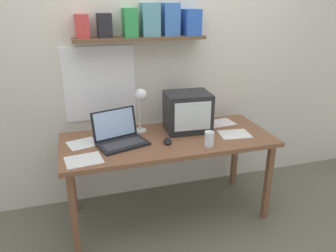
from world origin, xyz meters
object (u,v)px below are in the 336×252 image
object	(u,v)px
corner_desk	(168,145)
crt_monitor	(188,112)
juice_glass	(209,140)
loose_paper_near_monitor	(235,134)
open_notebook	(219,123)
laptop	(119,135)
printed_handout	(84,160)
desk_lamp	(141,102)
computer_mouse	(168,141)
loose_paper_near_laptop	(82,144)

from	to	relation	value
corner_desk	crt_monitor	xyz separation A→B (m)	(0.20, 0.12, 0.22)
juice_glass	loose_paper_near_monitor	world-z (taller)	juice_glass
crt_monitor	open_notebook	bearing A→B (deg)	14.63
laptop	loose_paper_near_monitor	distance (m)	0.92
crt_monitor	printed_handout	size ratio (longest dim) A/B	1.42
laptop	open_notebook	xyz separation A→B (m)	(0.90, 0.16, -0.06)
laptop	desk_lamp	world-z (taller)	desk_lamp
corner_desk	juice_glass	xyz separation A→B (m)	(0.24, -0.23, 0.11)
crt_monitor	juice_glass	size ratio (longest dim) A/B	3.28
corner_desk	crt_monitor	bearing A→B (deg)	30.62
printed_handout	computer_mouse	bearing A→B (deg)	9.91
corner_desk	open_notebook	size ratio (longest dim) A/B	5.74
laptop	desk_lamp	xyz separation A→B (m)	(0.20, 0.13, 0.21)
loose_paper_near_monitor	printed_handout	xyz separation A→B (m)	(-1.19, -0.12, 0.00)
juice_glass	laptop	bearing A→B (deg)	157.65
laptop	desk_lamp	distance (m)	0.32
corner_desk	laptop	size ratio (longest dim) A/B	3.93
computer_mouse	loose_paper_near_monitor	world-z (taller)	computer_mouse
computer_mouse	desk_lamp	bearing A→B (deg)	120.87
computer_mouse	open_notebook	size ratio (longest dim) A/B	0.41
loose_paper_near_laptop	open_notebook	size ratio (longest dim) A/B	0.87
juice_glass	open_notebook	size ratio (longest dim) A/B	0.40
desk_lamp	loose_paper_near_monitor	size ratio (longest dim) A/B	1.44
corner_desk	crt_monitor	world-z (taller)	crt_monitor
laptop	printed_handout	xyz separation A→B (m)	(-0.28, -0.22, -0.06)
computer_mouse	laptop	bearing A→B (deg)	161.44
desk_lamp	open_notebook	distance (m)	0.75
loose_paper_near_monitor	juice_glass	bearing A→B (deg)	-152.52
corner_desk	juice_glass	bearing A→B (deg)	-43.75
crt_monitor	desk_lamp	bearing A→B (deg)	179.24
open_notebook	desk_lamp	bearing A→B (deg)	-177.27
desk_lamp	open_notebook	xyz separation A→B (m)	(0.70, 0.03, -0.27)
laptop	open_notebook	world-z (taller)	laptop
crt_monitor	loose_paper_near_monitor	bearing A→B (deg)	-28.08
loose_paper_near_monitor	printed_handout	distance (m)	1.20
desk_lamp	computer_mouse	size ratio (longest dim) A/B	3.21
desk_lamp	computer_mouse	xyz separation A→B (m)	(0.15, -0.24, -0.25)
laptop	loose_paper_near_laptop	xyz separation A→B (m)	(-0.27, 0.05, -0.06)
crt_monitor	computer_mouse	xyz separation A→B (m)	(-0.24, -0.21, -0.14)
crt_monitor	printed_handout	world-z (taller)	crt_monitor
laptop	desk_lamp	size ratio (longest dim) A/B	1.11
juice_glass	loose_paper_near_laptop	bearing A→B (deg)	160.82
loose_paper_near_laptop	printed_handout	size ratio (longest dim) A/B	0.94
corner_desk	computer_mouse	size ratio (longest dim) A/B	14.04
computer_mouse	printed_handout	xyz separation A→B (m)	(-0.62, -0.11, -0.01)
open_notebook	printed_handout	xyz separation A→B (m)	(-1.17, -0.39, 0.00)
juice_glass	open_notebook	xyz separation A→B (m)	(0.27, 0.42, -0.05)
juice_glass	printed_handout	distance (m)	0.90
printed_handout	corner_desk	bearing A→B (deg)	17.24
corner_desk	juice_glass	world-z (taller)	juice_glass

